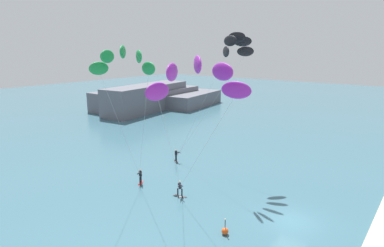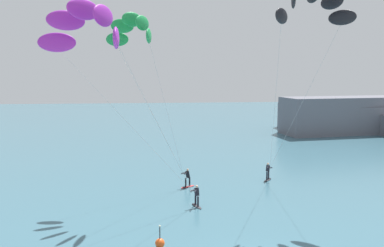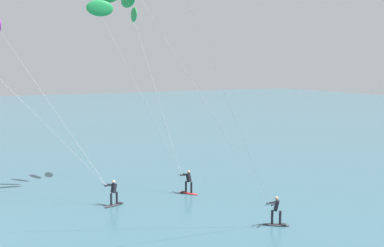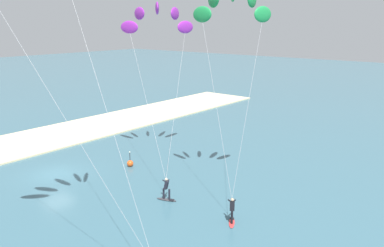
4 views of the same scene
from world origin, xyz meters
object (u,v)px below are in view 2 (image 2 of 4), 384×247
Objects in this scene: kitesurfer_nearshore at (135,36)px; kitesurfer_mid_water at (311,14)px; marker_buoy at (160,243)px; kitesurfer_far_out at (89,34)px.

kitesurfer_mid_water is at bearing -14.06° from kitesurfer_nearshore.
kitesurfer_nearshore is 10.66× the size of marker_buoy.
marker_buoy is (-11.15, -6.21, -14.03)m from kitesurfer_mid_water.
kitesurfer_mid_water is at bearing 29.11° from marker_buoy.
marker_buoy is at bearing -80.94° from kitesurfer_nearshore.
kitesurfer_nearshore is 9.55m from kitesurfer_far_out.
kitesurfer_mid_water is 11.71× the size of marker_buoy.
kitesurfer_far_out is at bearing -157.66° from kitesurfer_mid_water.
kitesurfer_nearshore is 13.11m from kitesurfer_mid_water.
kitesurfer_mid_water is 18.97m from marker_buoy.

